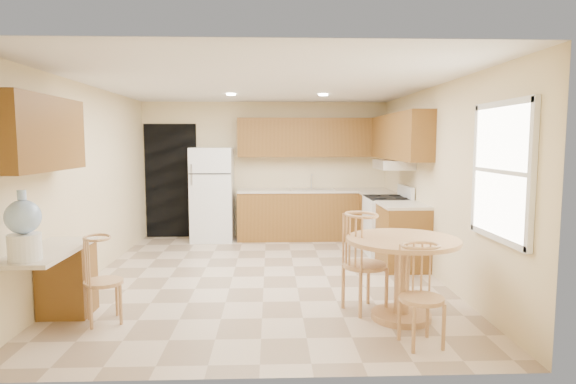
{
  "coord_description": "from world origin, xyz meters",
  "views": [
    {
      "loc": [
        0.09,
        -6.21,
        1.78
      ],
      "look_at": [
        0.33,
        0.3,
        1.09
      ],
      "focal_mm": 30.0,
      "sensor_mm": 36.0,
      "label": 1
    }
  ],
  "objects_px": {
    "refrigerator": "(213,194)",
    "water_crock": "(24,229)",
    "chair_table_b": "(425,288)",
    "chair_desk": "(100,273)",
    "chair_table_a": "(367,255)",
    "stove": "(387,225)",
    "dining_table": "(402,266)"
  },
  "relations": [
    {
      "from": "refrigerator",
      "to": "water_crock",
      "type": "bearing_deg",
      "value": -103.08
    },
    {
      "from": "chair_table_b",
      "to": "chair_desk",
      "type": "relative_size",
      "value": 1.03
    },
    {
      "from": "refrigerator",
      "to": "chair_table_a",
      "type": "distance_m",
      "value": 4.33
    },
    {
      "from": "chair_table_a",
      "to": "chair_desk",
      "type": "xyz_separation_m",
      "value": [
        -2.63,
        -0.22,
        -0.11
      ]
    },
    {
      "from": "stove",
      "to": "dining_table",
      "type": "xyz_separation_m",
      "value": [
        -0.52,
        -2.75,
        0.07
      ]
    },
    {
      "from": "chair_desk",
      "to": "dining_table",
      "type": "bearing_deg",
      "value": 66.31
    },
    {
      "from": "chair_table_b",
      "to": "stove",
      "type": "bearing_deg",
      "value": -108.93
    },
    {
      "from": "chair_table_b",
      "to": "refrigerator",
      "type": "bearing_deg",
      "value": -73.67
    },
    {
      "from": "chair_desk",
      "to": "chair_table_b",
      "type": "bearing_deg",
      "value": 52.68
    },
    {
      "from": "stove",
      "to": "refrigerator",
      "type": "bearing_deg",
      "value": 157.01
    },
    {
      "from": "stove",
      "to": "water_crock",
      "type": "xyz_separation_m",
      "value": [
        -3.92,
        -3.3,
        0.57
      ]
    },
    {
      "from": "stove",
      "to": "chair_table_a",
      "type": "height_order",
      "value": "stove"
    },
    {
      "from": "chair_table_a",
      "to": "refrigerator",
      "type": "bearing_deg",
      "value": -175.66
    },
    {
      "from": "stove",
      "to": "chair_table_a",
      "type": "bearing_deg",
      "value": -108.1
    },
    {
      "from": "dining_table",
      "to": "chair_table_b",
      "type": "bearing_deg",
      "value": -90.0
    },
    {
      "from": "stove",
      "to": "chair_desk",
      "type": "distance_m",
      "value": 4.47
    },
    {
      "from": "refrigerator",
      "to": "chair_table_b",
      "type": "xyz_separation_m",
      "value": [
        2.35,
        -4.68,
        -0.3
      ]
    },
    {
      "from": "refrigerator",
      "to": "stove",
      "type": "distance_m",
      "value": 3.14
    },
    {
      "from": "stove",
      "to": "chair_desk",
      "type": "bearing_deg",
      "value": -140.99
    },
    {
      "from": "chair_table_b",
      "to": "water_crock",
      "type": "height_order",
      "value": "water_crock"
    },
    {
      "from": "chair_table_a",
      "to": "water_crock",
      "type": "distance_m",
      "value": 3.18
    },
    {
      "from": "chair_table_b",
      "to": "water_crock",
      "type": "xyz_separation_m",
      "value": [
        -3.4,
        0.16,
        0.51
      ]
    },
    {
      "from": "refrigerator",
      "to": "chair_table_a",
      "type": "relative_size",
      "value": 1.63
    },
    {
      "from": "chair_desk",
      "to": "refrigerator",
      "type": "bearing_deg",
      "value": 146.62
    },
    {
      "from": "dining_table",
      "to": "chair_table_b",
      "type": "relative_size",
      "value": 1.27
    },
    {
      "from": "chair_desk",
      "to": "water_crock",
      "type": "relative_size",
      "value": 1.42
    },
    {
      "from": "dining_table",
      "to": "water_crock",
      "type": "height_order",
      "value": "water_crock"
    },
    {
      "from": "chair_table_a",
      "to": "chair_table_b",
      "type": "height_order",
      "value": "chair_table_a"
    },
    {
      "from": "refrigerator",
      "to": "chair_desk",
      "type": "bearing_deg",
      "value": -98.46
    },
    {
      "from": "refrigerator",
      "to": "chair_desk",
      "type": "height_order",
      "value": "refrigerator"
    },
    {
      "from": "refrigerator",
      "to": "chair_table_a",
      "type": "bearing_deg",
      "value": -62.07
    },
    {
      "from": "dining_table",
      "to": "chair_desk",
      "type": "xyz_separation_m",
      "value": [
        -2.95,
        -0.06,
        -0.02
      ]
    }
  ]
}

